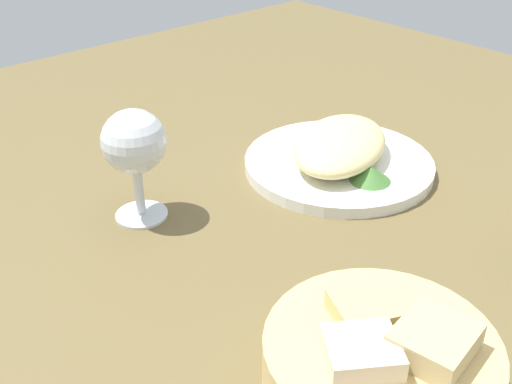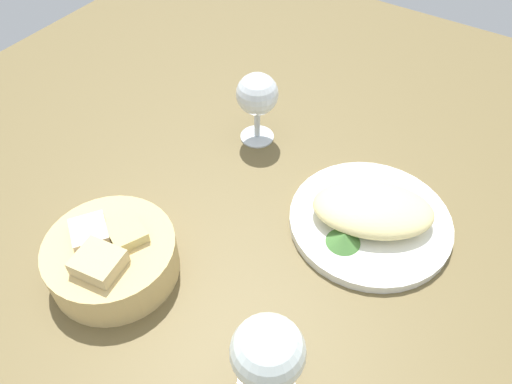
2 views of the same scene
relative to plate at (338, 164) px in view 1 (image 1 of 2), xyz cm
name	(u,v)px [view 1 (image 1 of 2)]	position (x,y,z in cm)	size (l,w,h in cm)	color
ground_plane	(298,236)	(12.98, 5.99, -1.70)	(140.00, 140.00, 2.00)	brown
plate	(338,164)	(0.00, 0.00, 0.00)	(23.06, 23.06, 1.40)	white
omelette	(340,145)	(0.00, 0.00, 2.64)	(16.79, 10.46, 3.88)	beige
lettuce_garnish	(369,173)	(1.40, 5.78, 1.58)	(4.78, 4.78, 1.76)	#467B36
bread_basket	(380,367)	(24.84, 25.80, 2.49)	(16.82, 16.82, 7.70)	#D9B974
wine_glass_near	(134,147)	(23.92, -7.14, 7.67)	(6.77, 6.77, 12.34)	silver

